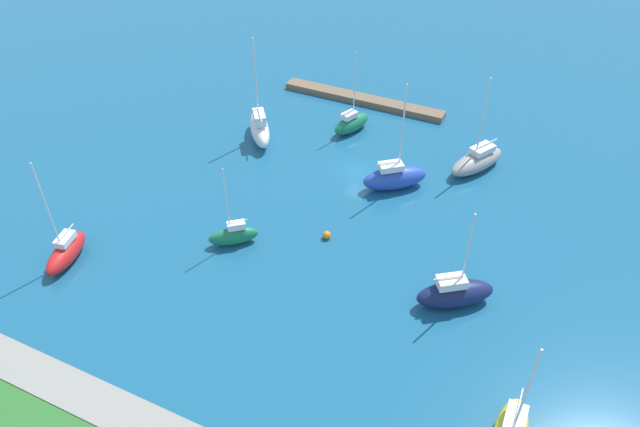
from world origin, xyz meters
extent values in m
plane|color=#19567F|center=(0.00, 0.00, 0.00)|extent=(160.00, 160.00, 0.00)
cube|color=brown|center=(5.55, -15.09, 0.40)|extent=(21.64, 2.01, 0.80)
ellipsoid|color=#19724C|center=(4.10, -7.77, 1.03)|extent=(3.76, 5.64, 2.06)
cube|color=silver|center=(4.26, -7.38, 2.39)|extent=(1.77, 2.20, 0.67)
cylinder|color=silver|center=(4.00, -8.02, 6.07)|extent=(0.13, 0.13, 8.01)
cylinder|color=silver|center=(4.40, -7.04, 2.88)|extent=(0.89, 1.98, 0.10)
ellipsoid|color=#141E4C|center=(-14.69, 14.26, 1.15)|extent=(6.86, 5.86, 2.31)
cube|color=silver|center=(-14.26, 14.58, 2.70)|extent=(2.80, 2.57, 0.78)
cylinder|color=silver|center=(-14.97, 14.07, 6.06)|extent=(0.16, 0.16, 7.50)
cylinder|color=silver|center=(-13.96, 14.79, 3.24)|extent=(2.09, 1.55, 0.13)
ellipsoid|color=#2347B2|center=(-4.46, 0.79, 1.23)|extent=(6.93, 6.25, 2.47)
cube|color=silver|center=(-4.03, 1.13, 2.81)|extent=(2.86, 2.71, 0.69)
cylinder|color=silver|center=(-4.73, 0.57, 7.27)|extent=(0.17, 0.17, 9.60)
cylinder|color=silver|center=(-3.78, 1.34, 3.31)|extent=(1.99, 1.64, 0.13)
ellipsoid|color=gray|center=(-11.49, -6.21, 1.06)|extent=(5.82, 7.85, 2.12)
cube|color=silver|center=(-11.77, -6.74, 2.45)|extent=(2.64, 3.12, 0.67)
cylinder|color=silver|center=(-11.31, -5.88, 6.66)|extent=(0.18, 0.18, 9.09)
cylinder|color=silver|center=(-12.06, -7.28, 2.93)|extent=(1.63, 2.87, 0.14)
ellipsoid|color=white|center=(13.22, -1.55, 1.34)|extent=(6.09, 7.06, 2.67)
cube|color=silver|center=(12.87, -1.09, 3.26)|extent=(2.59, 2.85, 1.17)
cylinder|color=silver|center=(13.44, -1.84, 7.57)|extent=(0.17, 0.17, 9.78)
cylinder|color=silver|center=(12.43, -0.52, 4.00)|extent=(2.14, 2.74, 0.14)
cube|color=silver|center=(-21.55, 25.06, 2.59)|extent=(1.38, 2.31, 0.75)
cylinder|color=silver|center=(-21.56, 25.89, 6.54)|extent=(0.15, 0.15, 8.65)
cylinder|color=silver|center=(-21.55, 24.37, 3.11)|extent=(0.15, 3.03, 0.12)
ellipsoid|color=red|center=(18.80, 24.28, 0.98)|extent=(3.10, 6.04, 1.97)
cube|color=silver|center=(18.89, 23.83, 2.28)|extent=(1.57, 2.27, 0.63)
cylinder|color=silver|center=(18.74, 24.56, 6.54)|extent=(0.14, 0.14, 9.14)
cylinder|color=silver|center=(18.99, 23.40, 2.75)|extent=(0.61, 2.35, 0.11)
ellipsoid|color=#19724C|center=(6.25, 15.71, 0.92)|extent=(4.54, 4.04, 1.84)
cube|color=silver|center=(5.96, 15.47, 2.18)|extent=(1.84, 1.72, 0.68)
cylinder|color=silver|center=(6.43, 15.85, 5.27)|extent=(0.11, 0.11, 6.87)
cylinder|color=silver|center=(5.76, 15.31, 2.67)|extent=(1.40, 1.16, 0.09)
sphere|color=orange|center=(-1.41, 11.26, 0.40)|extent=(0.80, 0.80, 0.80)
camera|label=1|loc=(-19.40, 50.93, 38.55)|focal=33.93mm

